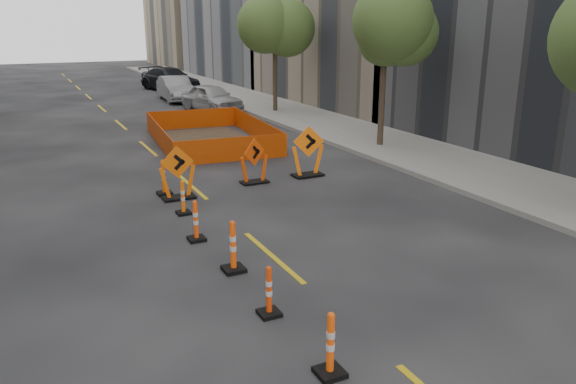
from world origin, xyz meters
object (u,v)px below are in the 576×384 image
parked_car_mid (176,89)px  parked_car_far (170,79)px  channelizer_6 (183,197)px  channelizer_7 (164,177)px  channelizer_4 (233,246)px  channelizer_5 (196,221)px  parked_car_near (212,98)px  chevron_sign_center (254,161)px  channelizer_3 (269,291)px  channelizer_2 (330,344)px  chevron_sign_left (178,172)px  chevron_sign_right (308,151)px

parked_car_mid → parked_car_far: (1.13, 5.76, 0.05)m
channelizer_6 → channelizer_7: 1.95m
channelizer_7 → parked_car_far: 26.53m
channelizer_4 → channelizer_5: channelizer_4 is taller
parked_car_near → chevron_sign_center: bearing=-117.8°
channelizer_3 → parked_car_near: size_ratio=0.21×
channelizer_6 → channelizer_7: channelizer_7 is taller
chevron_sign_center → parked_car_far: parked_car_far is taller
channelizer_7 → parked_car_near: size_ratio=0.24×
parked_car_far → parked_car_mid: bearing=-118.4°
channelizer_2 → chevron_sign_left: chevron_sign_left is taller
channelizer_4 → parked_car_near: 21.55m
channelizer_5 → channelizer_7: size_ratio=0.92×
parked_car_near → parked_car_far: (0.47, 10.91, 0.06)m
channelizer_4 → channelizer_5: bearing=95.2°
channelizer_2 → parked_car_near: size_ratio=0.23×
channelizer_4 → channelizer_7: bearing=89.5°
channelizer_5 → chevron_sign_right: bearing=37.8°
channelizer_7 → parked_car_near: parked_car_near is taller
channelizer_2 → parked_car_near: 25.30m
channelizer_2 → parked_car_mid: 30.18m
channelizer_4 → channelizer_7: (0.06, 5.86, -0.02)m
chevron_sign_left → chevron_sign_center: size_ratio=1.08×
chevron_sign_center → channelizer_5: bearing=-151.0°
chevron_sign_center → parked_car_far: (4.05, 25.65, 0.10)m
channelizer_6 → parked_car_far: (6.88, 27.56, 0.36)m
channelizer_6 → chevron_sign_left: 1.43m
chevron_sign_right → channelizer_2: bearing=-99.7°
channelizer_6 → parked_car_near: size_ratio=0.21×
channelizer_6 → channelizer_7: bearing=90.5°
chevron_sign_left → parked_car_mid: 21.16m
channelizer_3 → chevron_sign_right: 9.17m
channelizer_6 → parked_car_near: (6.41, 16.65, 0.30)m
parked_car_far → parked_car_near: bearing=-109.8°
channelizer_7 → chevron_sign_center: 2.86m
channelizer_6 → parked_car_far: parked_car_far is taller
parked_car_mid → parked_car_near: bearing=-79.9°
channelizer_3 → parked_car_far: 34.15m
channelizer_3 → channelizer_6: 5.86m
channelizer_2 → channelizer_5: 5.86m
channelizer_6 → chevron_sign_center: size_ratio=0.64×
chevron_sign_right → parked_car_near: 14.85m
channelizer_6 → parked_car_far: bearing=76.0°
parked_car_mid → chevron_sign_left: bearing=-102.3°
parked_car_near → channelizer_3: bearing=-120.4°
chevron_sign_center → channelizer_2: bearing=-129.2°
channelizer_4 → parked_car_far: bearing=77.5°
channelizer_2 → channelizer_7: size_ratio=0.96×
channelizer_2 → parked_car_far: 36.05m
parked_car_near → parked_car_far: size_ratio=0.79×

